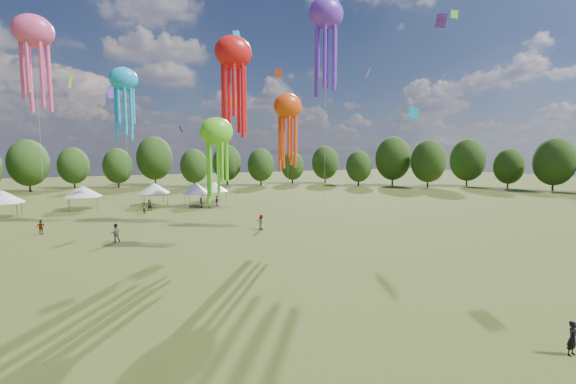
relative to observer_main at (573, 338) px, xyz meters
name	(u,v)px	position (x,y,z in m)	size (l,w,h in m)	color
ground	(374,372)	(-8.85, 2.97, -0.79)	(300.00, 300.00, 0.00)	#384416
observer_main	(573,338)	(0.00, 0.00, 0.00)	(0.57, 0.38, 1.58)	black
spectator_near	(116,233)	(-17.30, 33.22, 0.15)	(0.92, 0.71, 1.88)	gray
spectators_far	(183,207)	(-7.35, 48.97, 0.07)	(25.35, 23.55, 1.80)	gray
festival_tents	(128,190)	(-14.14, 58.12, 2.17)	(36.02, 9.84, 3.95)	#47474C
show_kites	(234,61)	(-1.92, 40.30, 20.19)	(43.19, 22.94, 32.40)	#1CAFEE
treeline	(133,166)	(-12.72, 65.48, 5.76)	(201.57, 95.24, 13.43)	#38281C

